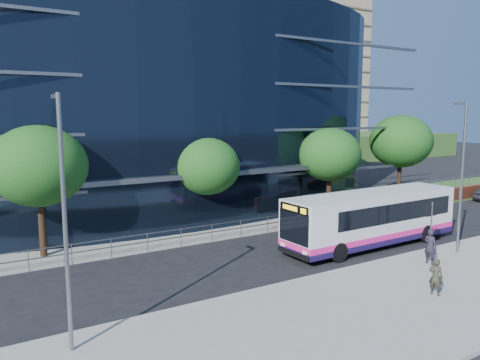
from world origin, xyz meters
TOP-DOWN VIEW (x-y plane):
  - ground at (0.00, 0.00)m, footprint 200.00×200.00m
  - pavement_near at (0.00, -5.00)m, footprint 80.00×8.00m
  - kerb at (0.00, -1.00)m, footprint 80.00×0.25m
  - yellow_line_outer at (0.00, -0.80)m, footprint 80.00×0.08m
  - yellow_line_inner at (0.00, -0.65)m, footprint 80.00×0.08m
  - far_forecourt at (-6.00, 11.00)m, footprint 50.00×8.00m
  - grass_verge at (24.00, 11.00)m, footprint 36.00×8.00m
  - glass_office at (-4.00, 20.85)m, footprint 44.00×23.10m
  - retaining_wall at (20.00, 7.30)m, footprint 34.00×0.40m
  - guard_railings at (-8.00, 7.00)m, footprint 24.00×0.05m
  - apartment_block at (32.00, 57.21)m, footprint 60.00×42.00m
  - street_sign at (4.50, -1.59)m, footprint 0.85×0.09m
  - tree_far_a at (-13.00, 9.00)m, footprint 4.95×4.95m
  - tree_far_b at (-3.00, 9.50)m, footprint 4.29×4.29m
  - tree_far_c at (7.00, 9.00)m, footprint 4.62×4.62m
  - tree_far_d at (16.00, 10.00)m, footprint 5.28×5.28m
  - tree_dist_e at (24.00, 40.00)m, footprint 4.62×4.62m
  - tree_dist_f at (40.00, 42.00)m, footprint 4.29×4.29m
  - streetlight_west at (-14.00, -2.17)m, footprint 0.15×0.77m
  - streetlight_east at (6.00, -2.17)m, footprint 0.15×0.77m
  - city_bus at (3.50, 1.46)m, footprint 11.53×2.79m
  - pedestrian at (3.03, -2.67)m, footprint 0.46×0.67m
  - pedestrian_b at (-0.29, -5.37)m, footprint 0.53×0.65m

SIDE VIEW (x-z plane):
  - ground at x=0.00m, z-range 0.00..0.00m
  - yellow_line_outer at x=0.00m, z-range 0.00..0.01m
  - yellow_line_inner at x=0.00m, z-range 0.00..0.01m
  - far_forecourt at x=-6.00m, z-range 0.00..0.10m
  - grass_verge at x=24.00m, z-range 0.00..0.12m
  - pavement_near at x=0.00m, z-range 0.00..0.15m
  - kerb at x=0.00m, z-range 0.00..0.16m
  - retaining_wall at x=20.00m, z-range -0.44..1.67m
  - guard_railings at x=-8.00m, z-range 0.27..1.37m
  - pedestrian_b at x=-0.29m, z-range 0.15..1.70m
  - pedestrian at x=3.03m, z-range 0.15..1.92m
  - city_bus at x=3.50m, z-range 0.09..3.20m
  - street_sign at x=4.50m, z-range 0.75..3.55m
  - tree_far_b at x=-3.00m, z-range 1.19..7.23m
  - tree_dist_f at x=40.00m, z-range 1.19..7.23m
  - streetlight_west at x=-14.00m, z-range 0.44..8.44m
  - streetlight_east at x=6.00m, z-range 0.44..8.44m
  - tree_far_c at x=7.00m, z-range 1.28..7.79m
  - tree_dist_e at x=24.00m, z-range 1.28..7.79m
  - tree_far_a at x=-13.00m, z-range 1.37..8.35m
  - tree_far_d at x=16.00m, z-range 1.47..8.91m
  - glass_office at x=-4.00m, z-range 0.00..16.00m
  - apartment_block at x=32.00m, z-range -3.89..26.11m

